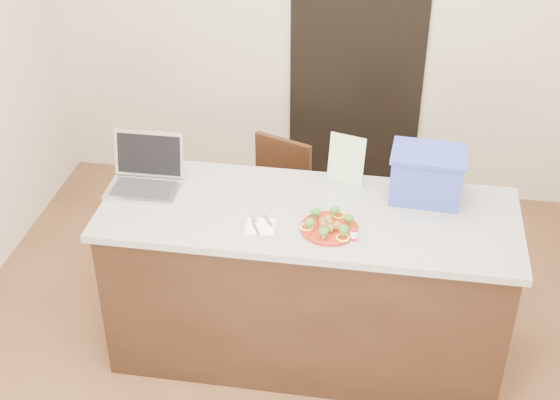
% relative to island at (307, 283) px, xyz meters
% --- Properties ---
extents(ground, '(4.00, 4.00, 0.00)m').
position_rel_island_xyz_m(ground, '(0.00, -0.25, -0.46)').
color(ground, brown).
rests_on(ground, ground).
extents(room_shell, '(4.00, 4.00, 4.00)m').
position_rel_island_xyz_m(room_shell, '(0.00, -0.25, 1.16)').
color(room_shell, white).
rests_on(room_shell, ground).
extents(doorway, '(0.90, 0.02, 2.00)m').
position_rel_island_xyz_m(doorway, '(0.10, 1.73, 0.54)').
color(doorway, black).
rests_on(doorway, ground).
extents(island, '(2.06, 0.76, 0.92)m').
position_rel_island_xyz_m(island, '(0.00, 0.00, 0.00)').
color(island, black).
rests_on(island, ground).
extents(plate, '(0.28, 0.28, 0.02)m').
position_rel_island_xyz_m(plate, '(0.12, -0.14, 0.47)').
color(plate, maroon).
rests_on(plate, island).
extents(meatballs, '(0.11, 0.11, 0.04)m').
position_rel_island_xyz_m(meatballs, '(0.11, -0.15, 0.49)').
color(meatballs, brown).
rests_on(meatballs, plate).
extents(broccoli, '(0.23, 0.23, 0.04)m').
position_rel_island_xyz_m(broccoli, '(0.12, -0.14, 0.51)').
color(broccoli, '#265516').
rests_on(broccoli, plate).
extents(pepper_rings, '(0.24, 0.25, 0.01)m').
position_rel_island_xyz_m(pepper_rings, '(0.12, -0.14, 0.48)').
color(pepper_rings, '#FDF81A').
rests_on(pepper_rings, plate).
extents(napkin, '(0.15, 0.15, 0.01)m').
position_rel_island_xyz_m(napkin, '(-0.21, -0.17, 0.46)').
color(napkin, white).
rests_on(napkin, island).
extents(fork, '(0.06, 0.16, 0.00)m').
position_rel_island_xyz_m(fork, '(-0.23, -0.16, 0.47)').
color(fork, '#AFAFB3').
rests_on(fork, napkin).
extents(knife, '(0.06, 0.17, 0.01)m').
position_rel_island_xyz_m(knife, '(-0.18, -0.19, 0.47)').
color(knife, white).
rests_on(knife, napkin).
extents(yogurt_bottle, '(0.03, 0.03, 0.07)m').
position_rel_island_xyz_m(yogurt_bottle, '(0.24, -0.23, 0.49)').
color(yogurt_bottle, white).
rests_on(yogurt_bottle, island).
extents(laptop, '(0.37, 0.29, 0.26)m').
position_rel_island_xyz_m(laptop, '(-0.86, 0.12, 0.53)').
color(laptop, silver).
rests_on(laptop, island).
extents(leaflet, '(0.19, 0.09, 0.27)m').
position_rel_island_xyz_m(leaflet, '(0.15, 0.29, 0.59)').
color(leaflet, white).
rests_on(leaflet, island).
extents(blue_box, '(0.38, 0.28, 0.26)m').
position_rel_island_xyz_m(blue_box, '(0.56, 0.22, 0.59)').
color(blue_box, '#2C3BA1').
rests_on(blue_box, island).
extents(chair, '(0.48, 0.49, 0.84)m').
position_rel_island_xyz_m(chair, '(-0.26, 0.75, 0.02)').
color(chair, '#381E10').
rests_on(chair, ground).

